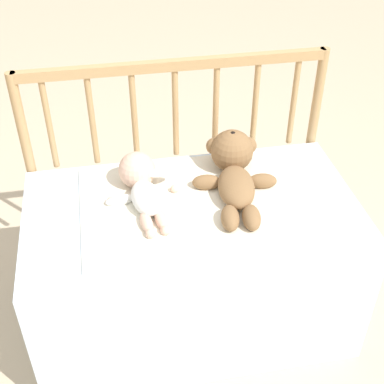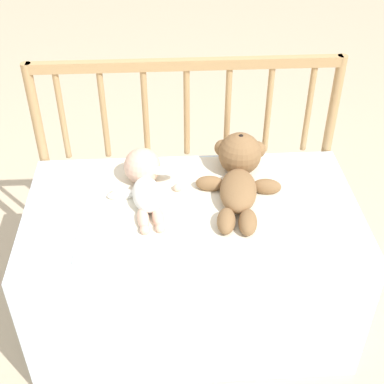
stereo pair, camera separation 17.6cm
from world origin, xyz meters
name	(u,v)px [view 2 (the right image)]	position (x,y,z in m)	size (l,w,h in m)	color
ground_plane	(192,313)	(0.00, 0.00, 0.00)	(12.00, 12.00, 0.00)	#C6B293
crib_mattress	(192,265)	(0.00, 0.00, 0.27)	(1.12, 0.63, 0.54)	silver
crib_rail	(187,131)	(0.00, 0.34, 0.64)	(1.12, 0.04, 0.92)	tan
blanket	(201,203)	(0.03, 0.02, 0.54)	(0.81, 0.54, 0.01)	silver
teddy_bear	(239,172)	(0.17, 0.11, 0.60)	(0.30, 0.46, 0.16)	olive
baby	(145,181)	(-0.16, 0.09, 0.59)	(0.26, 0.36, 0.13)	white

